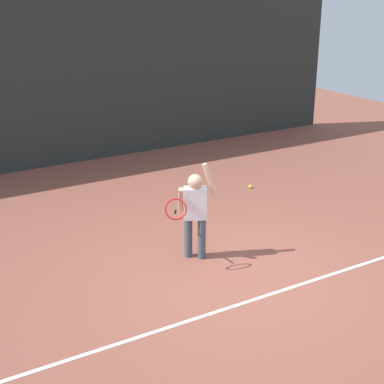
{
  "coord_description": "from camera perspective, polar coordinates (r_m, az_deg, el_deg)",
  "views": [
    {
      "loc": [
        -3.91,
        -5.57,
        3.66
      ],
      "look_at": [
        -0.11,
        0.93,
        0.85
      ],
      "focal_mm": 54.51,
      "sensor_mm": 36.0,
      "label": 1
    }
  ],
  "objects": [
    {
      "name": "ground_plane",
      "position": [
        7.73,
        4.23,
        -7.86
      ],
      "size": [
        20.0,
        20.0,
        0.0
      ],
      "primitive_type": "plane",
      "color": "brown"
    },
    {
      "name": "tennis_player",
      "position": [
        7.79,
        0.23,
        -1.65
      ],
      "size": [
        0.88,
        0.55,
        1.35
      ],
      "rotation": [
        0.0,
        0.0,
        -0.48
      ],
      "color": "#3F4C59",
      "rests_on": "ground"
    },
    {
      "name": "tennis_ball_4",
      "position": [
        11.02,
        0.08,
        1.26
      ],
      "size": [
        0.07,
        0.07,
        0.07
      ],
      "primitive_type": "sphere",
      "color": "#CCE033",
      "rests_on": "ground"
    },
    {
      "name": "fence_post_3",
      "position": [
        13.39,
        1.42,
        13.42
      ],
      "size": [
        0.09,
        0.09,
        4.03
      ],
      "primitive_type": "cylinder",
      "color": "slate",
      "rests_on": "ground"
    },
    {
      "name": "back_fence_windscreen",
      "position": [
        12.03,
        -11.28,
        11.88
      ],
      "size": [
        12.61,
        0.08,
        3.88
      ],
      "primitive_type": "cube",
      "color": "#282D2B",
      "rests_on": "ground"
    },
    {
      "name": "court_line_baseline",
      "position": [
        7.25,
        7.3,
        -10.01
      ],
      "size": [
        9.0,
        0.05,
        0.0
      ],
      "primitive_type": "cube",
      "color": "white",
      "rests_on": "ground"
    },
    {
      "name": "fence_post_4",
      "position": [
        15.23,
        11.63,
        13.88
      ],
      "size": [
        0.09,
        0.09,
        4.03
      ],
      "primitive_type": "cylinder",
      "color": "slate",
      "rests_on": "ground"
    },
    {
      "name": "fence_post_2",
      "position": [
        12.08,
        -11.41,
        12.26
      ],
      "size": [
        0.09,
        0.09,
        4.03
      ],
      "primitive_type": "cylinder",
      "color": "slate",
      "rests_on": "ground"
    },
    {
      "name": "tennis_ball_2",
      "position": [
        10.68,
        5.73,
        0.53
      ],
      "size": [
        0.07,
        0.07,
        0.07
      ],
      "primitive_type": "sphere",
      "color": "#CCE033",
      "rests_on": "ground"
    }
  ]
}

